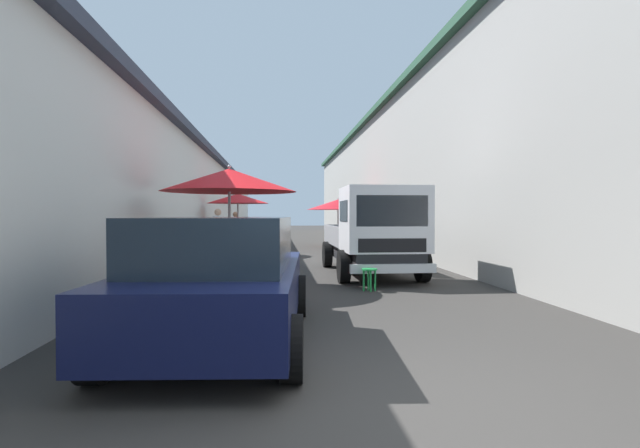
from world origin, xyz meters
The scene contains 11 objects.
ground centered at (13.50, 0.00, 0.00)m, with size 90.00×90.00×0.00m, color #33302D.
building_left_whitewash centered at (15.75, 7.07, 2.04)m, with size 49.80×7.50×4.06m.
building_right_concrete centered at (15.75, -7.07, 3.14)m, with size 49.80×7.50×6.27m.
fruit_stall_far_right centered at (18.13, -1.91, 1.77)m, with size 2.89×2.89×2.25m.
fruit_stall_near_left centered at (6.09, 1.88, 1.97)m, with size 2.67×2.67×2.46m.
fruit_stall_near_right centered at (13.78, 2.28, 1.76)m, with size 2.23×2.23×2.31m.
hatchback_car centered at (2.17, 1.57, 0.74)m, with size 4.02×2.15×1.45m.
delivery_truck centered at (7.35, -1.38, 1.04)m, with size 4.93×1.99×2.08m.
vendor_by_crates centered at (15.43, 2.55, 0.91)m, with size 0.64×0.22×1.59m.
vendor_in_shade centered at (12.40, 2.87, 0.97)m, with size 0.65×0.29×1.67m.
plastic_stool centered at (5.58, -0.86, 0.33)m, with size 0.30×0.30×0.43m.
Camera 1 is at (-3.27, 0.93, 1.48)m, focal length 26.15 mm.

